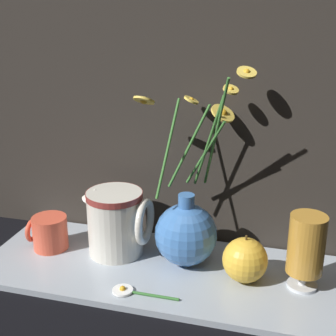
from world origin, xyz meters
TOP-DOWN VIEW (x-y plane):
  - ground_plane at (0.00, 0.00)m, footprint 6.00×6.00m
  - shelf at (0.00, 0.00)m, footprint 0.68×0.26m
  - vase_with_flowers at (0.04, 0.03)m, footprint 0.22×0.17m
  - yellow_mug at (-0.24, 0.01)m, footprint 0.08×0.07m
  - ceramic_pitcher at (-0.10, 0.03)m, footprint 0.13×0.11m
  - tea_glass at (0.25, 0.01)m, footprint 0.06×0.06m
  - orange_fruit at (0.15, 0.00)m, footprint 0.08×0.08m
  - loose_daisy at (-0.03, -0.09)m, footprint 0.12×0.04m

SIDE VIEW (x-z plane):
  - ground_plane at x=0.00m, z-range 0.00..0.00m
  - shelf at x=0.00m, z-range 0.00..0.01m
  - loose_daisy at x=-0.03m, z-range 0.01..0.02m
  - yellow_mug at x=-0.24m, z-range 0.01..0.08m
  - orange_fruit at x=0.15m, z-range 0.01..0.10m
  - vase_with_flowers at x=0.04m, z-range -0.10..0.26m
  - ceramic_pitcher at x=-0.10m, z-range 0.01..0.15m
  - tea_glass at x=0.25m, z-range 0.02..0.16m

